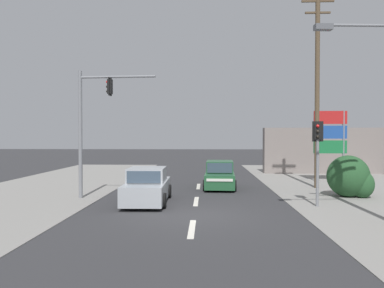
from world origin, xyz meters
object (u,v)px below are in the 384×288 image
object	(u,v)px
shopping_plaza_sign	(330,136)
hatchback_oncoming_near	(220,176)
utility_pole_midground_right	(317,87)
pedestal_signal_right_kerb	(318,149)
sedan_receding_far	(147,187)
traffic_signal_mast	(91,117)

from	to	relation	value
shopping_plaza_sign	hatchback_oncoming_near	bearing A→B (deg)	-155.40
utility_pole_midground_right	hatchback_oncoming_near	xyz separation A→B (m)	(-5.47, -0.18, -5.02)
utility_pole_midground_right	pedestal_signal_right_kerb	distance (m)	6.76
utility_pole_midground_right	sedan_receding_far	world-z (taller)	utility_pole_midground_right
shopping_plaza_sign	hatchback_oncoming_near	distance (m)	8.28
utility_pole_midground_right	traffic_signal_mast	bearing A→B (deg)	-161.18
traffic_signal_mast	sedan_receding_far	bearing A→B (deg)	-19.83
traffic_signal_mast	shopping_plaza_sign	bearing A→B (deg)	27.92
pedestal_signal_right_kerb	shopping_plaza_sign	xyz separation A→B (m)	(3.39, 8.80, 0.57)
traffic_signal_mast	pedestal_signal_right_kerb	distance (m)	10.24
utility_pole_midground_right	pedestal_signal_right_kerb	world-z (taller)	utility_pole_midground_right
pedestal_signal_right_kerb	hatchback_oncoming_near	bearing A→B (deg)	125.04
hatchback_oncoming_near	utility_pole_midground_right	bearing A→B (deg)	1.89
utility_pole_midground_right	sedan_receding_far	distance (m)	11.31
utility_pole_midground_right	hatchback_oncoming_near	bearing A→B (deg)	-178.11
traffic_signal_mast	sedan_receding_far	distance (m)	4.31
pedestal_signal_right_kerb	sedan_receding_far	bearing A→B (deg)	174.45
traffic_signal_mast	shopping_plaza_sign	xyz separation A→B (m)	(13.40, 7.10, -0.85)
traffic_signal_mast	shopping_plaza_sign	distance (m)	15.18
hatchback_oncoming_near	traffic_signal_mast	bearing A→B (deg)	-148.42
utility_pole_midground_right	shopping_plaza_sign	bearing A→B (deg)	60.54
traffic_signal_mast	hatchback_oncoming_near	xyz separation A→B (m)	(6.15, 3.78, -3.13)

